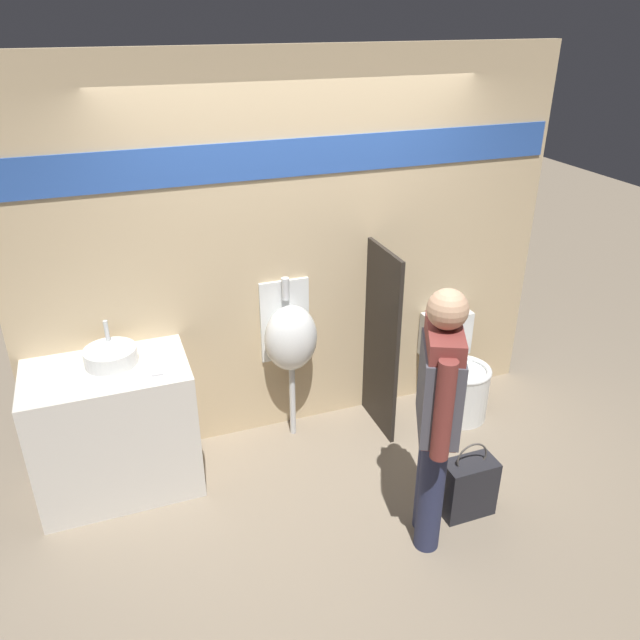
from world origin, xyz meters
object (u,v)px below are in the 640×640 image
sink_basin (111,356)px  urinal_near_counter (290,337)px  shopping_bag (468,487)px  person_in_vest (438,405)px  cell_phone (156,370)px  toilet (458,377)px

sink_basin → urinal_near_counter: urinal_near_counter is taller
urinal_near_counter → shopping_bag: urinal_near_counter is taller
person_in_vest → shopping_bag: 0.83m
sink_basin → cell_phone: size_ratio=2.31×
person_in_vest → cell_phone: bearing=80.5°
urinal_near_counter → toilet: (1.30, -0.18, -0.51)m
toilet → shopping_bag: bearing=-117.7°
toilet → shopping_bag: toilet is taller
urinal_near_counter → toilet: 1.41m
sink_basin → cell_phone: sink_basin is taller
sink_basin → urinal_near_counter: bearing=4.9°
toilet → person_in_vest: size_ratio=0.56×
cell_phone → toilet: 2.34m
sink_basin → urinal_near_counter: 1.21m
cell_phone → urinal_near_counter: size_ratio=0.11×
cell_phone → shopping_bag: bearing=-27.4°
sink_basin → toilet: 2.59m
cell_phone → person_in_vest: person_in_vest is taller
person_in_vest → toilet: bearing=-12.7°
urinal_near_counter → person_in_vest: person_in_vest is taller
cell_phone → person_in_vest: (1.39, -0.98, 0.04)m
sink_basin → person_in_vest: (1.64, -1.16, -0.01)m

